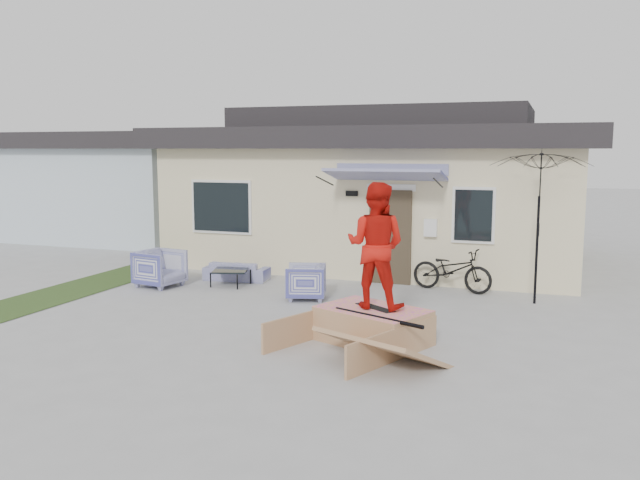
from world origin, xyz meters
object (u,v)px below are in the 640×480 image
(armchair_right, at_px, (306,280))
(skater, at_px, (376,244))
(coffee_table, at_px, (231,277))
(bicycle, at_px, (452,265))
(skateboard, at_px, (375,307))
(skate_ramp, at_px, (373,326))
(loveseat, at_px, (237,268))
(patio_umbrella, at_px, (538,214))
(armchair_left, at_px, (160,266))

(armchair_right, height_order, skater, skater)
(coffee_table, distance_m, bicycle, 4.82)
(bicycle, xyz_separation_m, skateboard, (-0.57, -4.13, -0.00))
(skate_ramp, bearing_deg, loveseat, 161.46)
(loveseat, relative_size, skate_ramp, 0.69)
(coffee_table, height_order, skateboard, skateboard)
(skate_ramp, bearing_deg, skateboard, 90.00)
(armchair_right, distance_m, skateboard, 3.16)
(skateboard, xyz_separation_m, skater, (0.00, 0.00, 1.00))
(patio_umbrella, xyz_separation_m, skate_ramp, (-2.29, -3.59, -1.48))
(bicycle, xyz_separation_m, patio_umbrella, (1.70, -0.59, 1.19))
(loveseat, distance_m, skateboard, 5.63)
(armchair_right, distance_m, skate_ramp, 3.18)
(bicycle, distance_m, skateboard, 4.17)
(bicycle, distance_m, patio_umbrella, 2.16)
(bicycle, relative_size, skateboard, 2.28)
(armchair_right, relative_size, coffee_table, 1.07)
(bicycle, relative_size, skater, 0.90)
(loveseat, height_order, bicycle, bicycle)
(skateboard, bearing_deg, skater, 0.00)
(loveseat, relative_size, skateboard, 1.93)
(armchair_left, height_order, skater, skater)
(loveseat, bearing_deg, skate_ramp, 133.47)
(loveseat, relative_size, armchair_left, 1.65)
(loveseat, bearing_deg, coffee_table, 99.33)
(coffee_table, xyz_separation_m, skate_ramp, (4.09, -3.11, 0.09))
(patio_umbrella, relative_size, skate_ramp, 1.03)
(skate_ramp, distance_m, skater, 1.29)
(patio_umbrella, xyz_separation_m, skateboard, (-2.27, -3.54, -1.19))
(armchair_left, xyz_separation_m, coffee_table, (1.40, 0.62, -0.27))
(armchair_left, distance_m, coffee_table, 1.56)
(armchair_left, bearing_deg, coffee_table, -56.43)
(skate_ramp, bearing_deg, skater, 90.00)
(loveseat, height_order, skateboard, skateboard)
(armchair_right, relative_size, bicycle, 0.44)
(loveseat, bearing_deg, patio_umbrella, 173.54)
(bicycle, bearing_deg, skateboard, -175.32)
(loveseat, height_order, armchair_left, armchair_left)
(skater, bearing_deg, coffee_table, -33.22)
(loveseat, xyz_separation_m, skateboard, (4.27, -3.67, 0.27))
(armchair_right, bearing_deg, loveseat, -136.76)
(armchair_left, height_order, skate_ramp, armchair_left)
(loveseat, distance_m, skater, 5.76)
(armchair_left, bearing_deg, loveseat, -35.89)
(armchair_right, height_order, patio_umbrella, patio_umbrella)
(armchair_left, height_order, patio_umbrella, patio_umbrella)
(loveseat, height_order, coffee_table, loveseat)
(skate_ramp, xyz_separation_m, skater, (0.02, 0.05, 1.29))
(skate_ramp, height_order, skater, skater)
(loveseat, xyz_separation_m, skate_ramp, (4.25, -3.71, -0.02))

